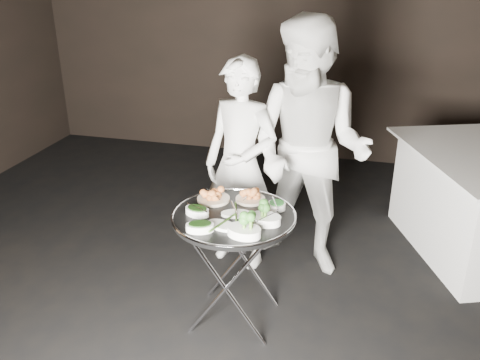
% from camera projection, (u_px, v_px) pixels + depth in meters
% --- Properties ---
extents(floor, '(6.00, 7.00, 0.05)m').
position_uv_depth(floor, '(190.00, 346.00, 3.20)').
color(floor, black).
rests_on(floor, ground).
extents(wall_back, '(6.00, 0.05, 3.00)m').
position_uv_depth(wall_back, '(290.00, 28.00, 5.72)').
color(wall_back, black).
rests_on(wall_back, floor).
extents(tray_stand, '(0.52, 0.44, 0.76)m').
position_uv_depth(tray_stand, '(234.00, 264.00, 3.24)').
color(tray_stand, silver).
rests_on(tray_stand, floor).
extents(serving_tray, '(0.77, 0.77, 0.04)m').
position_uv_depth(serving_tray, '(234.00, 216.00, 3.11)').
color(serving_tray, black).
rests_on(serving_tray, tray_stand).
extents(potato_plate_a, '(0.22, 0.22, 0.08)m').
position_uv_depth(potato_plate_a, '(213.00, 196.00, 3.28)').
color(potato_plate_a, beige).
rests_on(potato_plate_a, serving_tray).
extents(potato_plate_b, '(0.19, 0.19, 0.07)m').
position_uv_depth(potato_plate_b, '(250.00, 196.00, 3.28)').
color(potato_plate_b, beige).
rests_on(potato_plate_b, serving_tray).
extents(greens_bowl, '(0.11, 0.11, 0.07)m').
position_uv_depth(greens_bowl, '(277.00, 205.00, 3.16)').
color(greens_bowl, white).
rests_on(greens_bowl, serving_tray).
extents(asparagus_plate_a, '(0.20, 0.15, 0.04)m').
position_uv_depth(asparagus_plate_a, '(236.00, 213.00, 3.09)').
color(asparagus_plate_a, white).
rests_on(asparagus_plate_a, serving_tray).
extents(asparagus_plate_b, '(0.22, 0.16, 0.04)m').
position_uv_depth(asparagus_plate_b, '(222.00, 224.00, 2.96)').
color(asparagus_plate_b, white).
rests_on(asparagus_plate_b, serving_tray).
extents(spinach_bowl_a, '(0.18, 0.15, 0.07)m').
position_uv_depth(spinach_bowl_a, '(197.00, 210.00, 3.09)').
color(spinach_bowl_a, white).
rests_on(spinach_bowl_a, serving_tray).
extents(spinach_bowl_b, '(0.19, 0.15, 0.07)m').
position_uv_depth(spinach_bowl_b, '(200.00, 226.00, 2.91)').
color(spinach_bowl_b, white).
rests_on(spinach_bowl_b, serving_tray).
extents(broccoli_bowl_a, '(0.20, 0.15, 0.08)m').
position_uv_depth(broccoli_bowl_a, '(265.00, 218.00, 2.99)').
color(broccoli_bowl_a, white).
rests_on(broccoli_bowl_a, serving_tray).
extents(broccoli_bowl_b, '(0.22, 0.17, 0.08)m').
position_uv_depth(broccoli_bowl_b, '(244.00, 230.00, 2.86)').
color(broccoli_bowl_b, white).
rests_on(broccoli_bowl_b, serving_tray).
extents(serving_utensils, '(0.57, 0.43, 0.01)m').
position_uv_depth(serving_utensils, '(239.00, 204.00, 3.14)').
color(serving_utensils, silver).
rests_on(serving_utensils, serving_tray).
extents(waiter_left, '(0.67, 0.52, 1.61)m').
position_uv_depth(waiter_left, '(241.00, 166.00, 3.78)').
color(waiter_left, silver).
rests_on(waiter_left, floor).
extents(waiter_right, '(1.07, 0.93, 1.90)m').
position_uv_depth(waiter_right, '(309.00, 151.00, 3.64)').
color(waiter_right, silver).
rests_on(waiter_right, floor).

